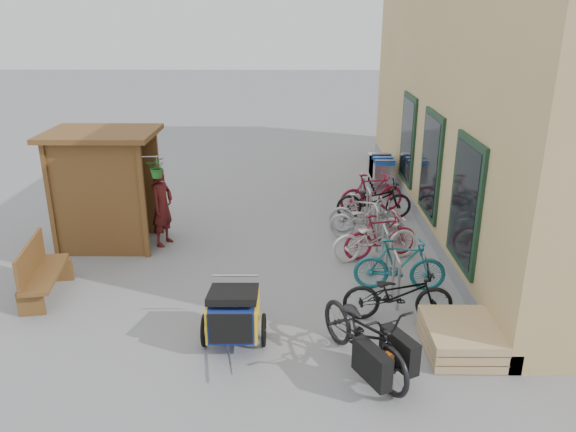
{
  "coord_description": "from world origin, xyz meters",
  "views": [
    {
      "loc": [
        0.58,
        -8.37,
        4.6
      ],
      "look_at": [
        0.5,
        1.5,
        1.0
      ],
      "focal_mm": 35.0,
      "sensor_mm": 36.0,
      "label": 1
    }
  ],
  "objects_px": {
    "child_trailer": "(233,313)",
    "bike_6": "(374,200)",
    "bike_3": "(381,236)",
    "kiosk": "(101,173)",
    "pallet_stack": "(461,338)",
    "cargo_bike": "(366,334)",
    "person_kiosk": "(162,207)",
    "shopping_carts": "(381,168)",
    "bike_5": "(364,215)",
    "bike_4": "(367,221)",
    "bike_0": "(398,294)",
    "bike_1": "(400,265)",
    "bike_7": "(372,193)",
    "bike_2": "(375,238)",
    "bench": "(40,270)"
  },
  "relations": [
    {
      "from": "person_kiosk",
      "to": "bike_2",
      "type": "distance_m",
      "value": 4.38
    },
    {
      "from": "kiosk",
      "to": "shopping_carts",
      "type": "distance_m",
      "value": 7.55
    },
    {
      "from": "shopping_carts",
      "to": "bike_0",
      "type": "bearing_deg",
      "value": -96.12
    },
    {
      "from": "bike_2",
      "to": "shopping_carts",
      "type": "bearing_deg",
      "value": -23.24
    },
    {
      "from": "cargo_bike",
      "to": "bike_4",
      "type": "height_order",
      "value": "cargo_bike"
    },
    {
      "from": "pallet_stack",
      "to": "bike_2",
      "type": "relative_size",
      "value": 0.69
    },
    {
      "from": "cargo_bike",
      "to": "bike_0",
      "type": "bearing_deg",
      "value": 35.5
    },
    {
      "from": "bike_7",
      "to": "bike_5",
      "type": "bearing_deg",
      "value": 152.09
    },
    {
      "from": "bike_6",
      "to": "bike_7",
      "type": "xyz_separation_m",
      "value": [
        0.01,
        0.48,
        0.02
      ]
    },
    {
      "from": "kiosk",
      "to": "child_trailer",
      "type": "relative_size",
      "value": 1.59
    },
    {
      "from": "bike_3",
      "to": "bike_4",
      "type": "distance_m",
      "value": 0.95
    },
    {
      "from": "bike_0",
      "to": "bike_3",
      "type": "height_order",
      "value": "bike_3"
    },
    {
      "from": "bike_0",
      "to": "bike_7",
      "type": "relative_size",
      "value": 1.07
    },
    {
      "from": "bike_4",
      "to": "bike_3",
      "type": "bearing_deg",
      "value": -157.93
    },
    {
      "from": "bike_6",
      "to": "bike_7",
      "type": "height_order",
      "value": "bike_7"
    },
    {
      "from": "bike_2",
      "to": "bike_7",
      "type": "distance_m",
      "value": 2.84
    },
    {
      "from": "child_trailer",
      "to": "bike_7",
      "type": "bearing_deg",
      "value": 64.12
    },
    {
      "from": "bench",
      "to": "child_trailer",
      "type": "distance_m",
      "value": 3.7
    },
    {
      "from": "pallet_stack",
      "to": "cargo_bike",
      "type": "height_order",
      "value": "cargo_bike"
    },
    {
      "from": "pallet_stack",
      "to": "bike_7",
      "type": "relative_size",
      "value": 0.75
    },
    {
      "from": "bike_3",
      "to": "bike_6",
      "type": "height_order",
      "value": "bike_6"
    },
    {
      "from": "bike_1",
      "to": "bike_5",
      "type": "relative_size",
      "value": 1.03
    },
    {
      "from": "bike_0",
      "to": "bike_2",
      "type": "xyz_separation_m",
      "value": [
        -0.05,
        2.28,
        0.01
      ]
    },
    {
      "from": "cargo_bike",
      "to": "bike_0",
      "type": "distance_m",
      "value": 1.45
    },
    {
      "from": "pallet_stack",
      "to": "bench",
      "type": "relative_size",
      "value": 0.75
    },
    {
      "from": "child_trailer",
      "to": "bike_5",
      "type": "distance_m",
      "value": 4.93
    },
    {
      "from": "pallet_stack",
      "to": "bike_6",
      "type": "distance_m",
      "value": 5.52
    },
    {
      "from": "bike_0",
      "to": "bike_5",
      "type": "distance_m",
      "value": 3.59
    },
    {
      "from": "kiosk",
      "to": "pallet_stack",
      "type": "height_order",
      "value": "kiosk"
    },
    {
      "from": "child_trailer",
      "to": "bike_0",
      "type": "bearing_deg",
      "value": 15.48
    },
    {
      "from": "cargo_bike",
      "to": "person_kiosk",
      "type": "xyz_separation_m",
      "value": [
        -3.67,
        4.34,
        0.31
      ]
    },
    {
      "from": "pallet_stack",
      "to": "kiosk",
      "type": "bearing_deg",
      "value": 148.34
    },
    {
      "from": "bench",
      "to": "bike_3",
      "type": "distance_m",
      "value": 6.23
    },
    {
      "from": "bike_3",
      "to": "bike_6",
      "type": "relative_size",
      "value": 0.87
    },
    {
      "from": "shopping_carts",
      "to": "bike_3",
      "type": "height_order",
      "value": "shopping_carts"
    },
    {
      "from": "cargo_bike",
      "to": "bike_1",
      "type": "relative_size",
      "value": 1.32
    },
    {
      "from": "shopping_carts",
      "to": "bike_5",
      "type": "distance_m",
      "value": 3.61
    },
    {
      "from": "child_trailer",
      "to": "bike_4",
      "type": "height_order",
      "value": "child_trailer"
    },
    {
      "from": "bike_0",
      "to": "bike_6",
      "type": "relative_size",
      "value": 0.97
    },
    {
      "from": "bike_5",
      "to": "bike_4",
      "type": "bearing_deg",
      "value": -153.05
    },
    {
      "from": "pallet_stack",
      "to": "cargo_bike",
      "type": "relative_size",
      "value": 0.57
    },
    {
      "from": "bike_5",
      "to": "bike_7",
      "type": "height_order",
      "value": "bike_7"
    },
    {
      "from": "shopping_carts",
      "to": "person_kiosk",
      "type": "distance_m",
      "value": 6.51
    },
    {
      "from": "bike_1",
      "to": "pallet_stack",
      "type": "bearing_deg",
      "value": -159.24
    },
    {
      "from": "pallet_stack",
      "to": "person_kiosk",
      "type": "height_order",
      "value": "person_kiosk"
    },
    {
      "from": "child_trailer",
      "to": "bike_6",
      "type": "height_order",
      "value": "bike_6"
    },
    {
      "from": "cargo_bike",
      "to": "bike_1",
      "type": "distance_m",
      "value": 2.46
    },
    {
      "from": "shopping_carts",
      "to": "bike_0",
      "type": "xyz_separation_m",
      "value": [
        -0.76,
        -7.09,
        -0.13
      ]
    },
    {
      "from": "shopping_carts",
      "to": "bike_6",
      "type": "relative_size",
      "value": 0.87
    },
    {
      "from": "bike_2",
      "to": "bike_4",
      "type": "relative_size",
      "value": 1.09
    }
  ]
}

